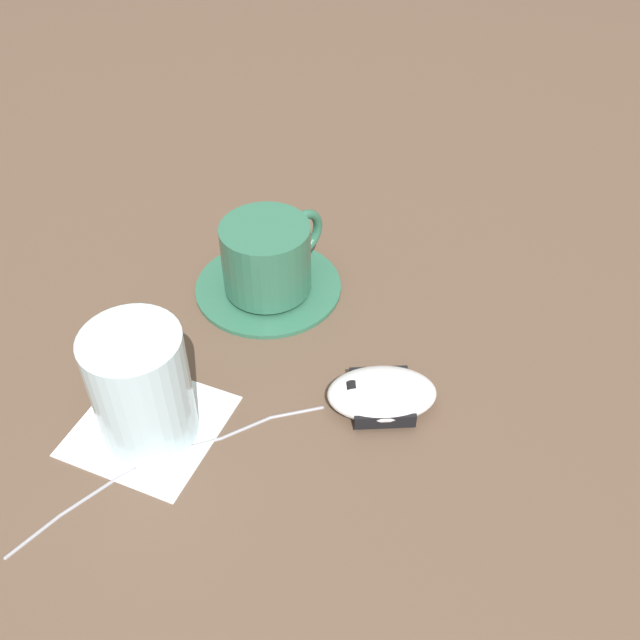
{
  "coord_description": "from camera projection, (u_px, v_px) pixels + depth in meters",
  "views": [
    {
      "loc": [
        0.49,
        0.11,
        0.5
      ],
      "look_at": [
        -0.01,
        0.09,
        0.03
      ],
      "focal_mm": 40.0,
      "sensor_mm": 36.0,
      "label": 1
    }
  ],
  "objects": [
    {
      "name": "mouse_cable",
      "position": [
        171.0,
        462.0,
        0.6
      ],
      "size": [
        0.16,
        0.23,
        0.0
      ],
      "color": "gray",
      "rests_on": "ground"
    },
    {
      "name": "drinking_glass",
      "position": [
        141.0,
        387.0,
        0.58
      ],
      "size": [
        0.08,
        0.08,
        0.11
      ],
      "primitive_type": "cylinder",
      "color": "silver",
      "rests_on": "napkin_under_glass"
    },
    {
      "name": "ground_plane",
      "position": [
        231.0,
        344.0,
        0.7
      ],
      "size": [
        3.0,
        3.0,
        0.0
      ],
      "primitive_type": "plane",
      "color": "brown"
    },
    {
      "name": "coffee_cup",
      "position": [
        268.0,
        256.0,
        0.73
      ],
      "size": [
        0.11,
        0.1,
        0.07
      ],
      "color": "#2D664C",
      "rests_on": "saucer"
    },
    {
      "name": "computer_mouse",
      "position": [
        382.0,
        394.0,
        0.63
      ],
      "size": [
        0.07,
        0.1,
        0.03
      ],
      "color": "silver",
      "rests_on": "ground"
    },
    {
      "name": "saucer",
      "position": [
        268.0,
        285.0,
        0.76
      ],
      "size": [
        0.16,
        0.16,
        0.01
      ],
      "primitive_type": "cylinder",
      "color": "#2D664C",
      "rests_on": "ground"
    },
    {
      "name": "napkin_under_glass",
      "position": [
        150.0,
        425.0,
        0.63
      ],
      "size": [
        0.15,
        0.15,
        0.0
      ],
      "primitive_type": "cube",
      "rotation": [
        0.0,
        0.0,
        -0.35
      ],
      "color": "white",
      "rests_on": "ground"
    }
  ]
}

